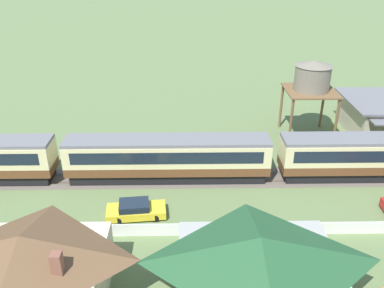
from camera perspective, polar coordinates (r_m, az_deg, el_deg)
passenger_train at (r=36.85m, az=11.95°, el=-1.64°), size 75.37×2.85×3.96m
railway_track at (r=37.83m, az=11.05°, el=-4.58°), size 144.31×3.60×0.04m
water_tower at (r=44.53m, az=16.53°, el=8.85°), size 5.20×5.20×8.38m
cottage_brown_roof at (r=25.75m, az=-22.23°, el=-16.07°), size 9.21×7.66×5.02m
cottage_dark_green_roof at (r=24.43m, az=9.28°, el=-17.06°), size 9.76×7.90×4.83m
picket_fence_front at (r=30.16m, az=-5.05°, el=-11.91°), size 50.97×0.06×1.05m
parked_car_yellow at (r=32.16m, az=-7.91°, el=-9.13°), size 4.72×2.35×1.31m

